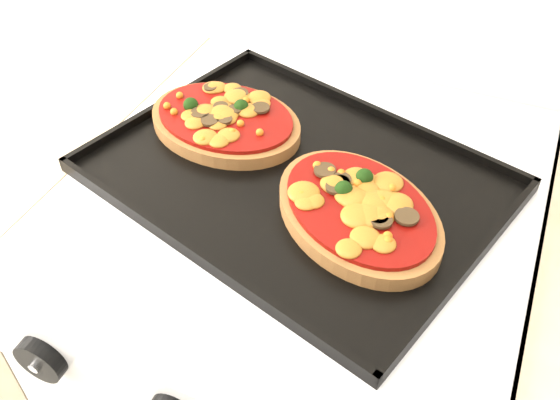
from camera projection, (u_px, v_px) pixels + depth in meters
The scene contains 5 objects.
stove at pixel (298, 369), 1.13m from camera, with size 0.60×0.60×0.91m, color silver.
knob_left at pixel (41, 360), 0.68m from camera, with size 0.06×0.06×0.02m, color black.
baking_tray at pixel (296, 175), 0.80m from camera, with size 0.50×0.37×0.02m, color black.
pizza_left at pixel (225, 120), 0.87m from camera, with size 0.22×0.16×0.03m, color #925D32, non-canonical shape.
pizza_right at pixel (359, 210), 0.74m from camera, with size 0.23×0.17×0.03m, color #925D32, non-canonical shape.
Camera 1 is at (0.22, 1.13, 1.45)m, focal length 40.00 mm.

